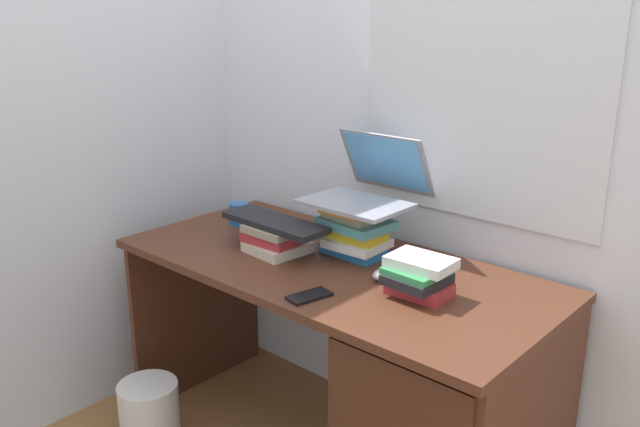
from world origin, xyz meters
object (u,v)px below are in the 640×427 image
Objects in this scene: book_stack_tall at (355,231)px; laptop at (368,186)px; computer_mouse at (385,273)px; desk at (420,398)px; book_stack_side at (419,276)px; keyboard at (275,223)px; wastebasket at (150,417)px; mug at (239,214)px; cell_phone at (309,296)px; book_stack_keyboard_riser at (275,240)px.

book_stack_tall is 0.17m from laptop.
computer_mouse is (0.21, -0.10, -0.07)m from book_stack_tall.
book_stack_side is at bearing 163.95° from desk.
keyboard is 0.89m from wastebasket.
mug is (-0.57, -0.04, -0.05)m from book_stack_tall.
book_stack_side reaches higher than computer_mouse.
wastebasket is (-0.74, -0.45, -0.65)m from computer_mouse.
mug is 0.77m from cell_phone.
book_stack_keyboard_riser is 0.07m from keyboard.
computer_mouse is (0.21, -0.17, -0.22)m from laptop.
computer_mouse is (-0.18, 0.04, 0.37)m from desk.
cell_phone is 0.93m from wastebasket.
desk is 0.50m from cell_phone.
wastebasket is at bearing -127.87° from book_stack_keyboard_riser.
laptop is 0.36m from keyboard.
wastebasket is (-0.53, -0.55, -0.72)m from book_stack_tall.
keyboard is at bearing -133.75° from laptop.
wastebasket is (-0.53, -0.62, -0.87)m from laptop.
computer_mouse reaches higher than desk.
computer_mouse is at bearing -4.60° from mug.
desk reaches higher than wastebasket.
wastebasket is (-0.66, -0.18, -0.63)m from cell_phone.
book_stack_keyboard_riser is 0.36m from mug.
keyboard is 0.45m from computer_mouse.
book_stack_tall reaches higher than mug.
book_stack_side is 0.34m from cell_phone.
keyboard is (-0.23, -0.17, 0.02)m from book_stack_tall.
keyboard reaches higher than book_stack_side.
cell_phone is at bearing -106.78° from computer_mouse.
laptop is 2.66× the size of cell_phone.
book_stack_tall is at bearing 159.66° from desk.
wastebasket is at bearing -126.68° from keyboard.
wastebasket is at bearing -156.26° from desk.
book_stack_side is 1.92× the size of computer_mouse.
book_stack_tall reaches higher than book_stack_keyboard_riser.
cell_phone is (0.13, -0.45, -0.24)m from laptop.
keyboard is (-0.62, -0.02, 0.46)m from desk.
laptop is 1.19m from wastebasket.
laptop is 0.52m from cell_phone.
mug is (-0.34, 0.13, -0.00)m from book_stack_keyboard_riser.
book_stack_keyboard_riser is at bearing -176.86° from book_stack_side.
keyboard reaches higher than computer_mouse.
desk is at bearing 3.51° from keyboard.
keyboard is (0.00, 0.00, 0.07)m from book_stack_keyboard_riser.
desk is 0.74m from book_stack_keyboard_riser.
book_stack_keyboard_riser is at bearing -171.41° from computer_mouse.
book_stack_keyboard_riser is 0.39m from laptop.
laptop is at bearing 140.27° from computer_mouse.
laptop is 0.35m from computer_mouse.
book_stack_keyboard_riser is 0.59m from book_stack_side.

